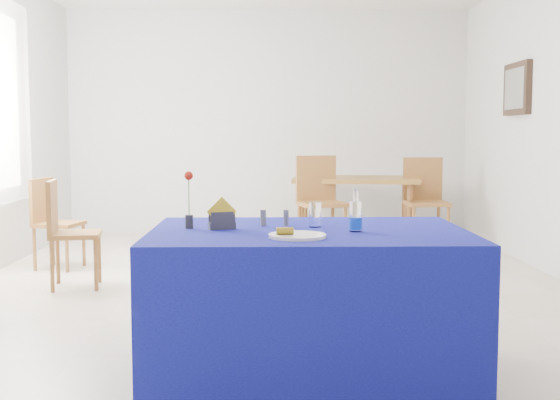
% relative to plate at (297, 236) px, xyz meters
% --- Properties ---
extents(floor, '(7.00, 7.00, 0.00)m').
position_rel_plate_xyz_m(floor, '(-0.12, 2.13, -0.77)').
color(floor, beige).
rests_on(floor, ground).
extents(room_shell, '(7.00, 7.00, 7.00)m').
position_rel_plate_xyz_m(room_shell, '(-0.12, 2.13, 0.98)').
color(room_shell, silver).
rests_on(room_shell, ground).
extents(picture_frame, '(0.06, 0.64, 0.52)m').
position_rel_plate_xyz_m(picture_frame, '(2.35, 3.73, 0.93)').
color(picture_frame, black).
rests_on(picture_frame, room_shell).
extents(picture_art, '(0.02, 0.52, 0.40)m').
position_rel_plate_xyz_m(picture_art, '(2.33, 3.73, 0.93)').
color(picture_art, '#998C66').
rests_on(picture_art, room_shell).
extents(plate, '(0.27, 0.27, 0.01)m').
position_rel_plate_xyz_m(plate, '(0.00, 0.00, 0.00)').
color(plate, white).
rests_on(plate, blue_table).
extents(drinking_glass, '(0.06, 0.06, 0.13)m').
position_rel_plate_xyz_m(drinking_glass, '(0.11, 0.38, 0.06)').
color(drinking_glass, white).
rests_on(drinking_glass, blue_table).
extents(salt_shaker, '(0.03, 0.03, 0.08)m').
position_rel_plate_xyz_m(salt_shaker, '(-0.16, 0.43, 0.04)').
color(salt_shaker, slate).
rests_on(salt_shaker, blue_table).
extents(pepper_shaker, '(0.03, 0.03, 0.08)m').
position_rel_plate_xyz_m(pepper_shaker, '(-0.04, 0.42, 0.04)').
color(pepper_shaker, slate).
rests_on(pepper_shaker, blue_table).
extents(blue_table, '(1.60, 1.10, 0.76)m').
position_rel_plate_xyz_m(blue_table, '(0.07, 0.27, -0.39)').
color(blue_table, navy).
rests_on(blue_table, floor).
extents(water_bottle, '(0.06, 0.06, 0.21)m').
position_rel_plate_xyz_m(water_bottle, '(0.30, 0.21, 0.06)').
color(water_bottle, white).
rests_on(water_bottle, blue_table).
extents(napkin_holder, '(0.15, 0.09, 0.17)m').
position_rel_plate_xyz_m(napkin_holder, '(-0.37, 0.30, 0.04)').
color(napkin_holder, '#3D3D42').
rests_on(napkin_holder, blue_table).
extents(rose_vase, '(0.05, 0.05, 0.29)m').
position_rel_plate_xyz_m(rose_vase, '(-0.54, 0.33, 0.13)').
color(rose_vase, '#29292F').
rests_on(rose_vase, blue_table).
extents(oak_table, '(1.51, 1.06, 0.76)m').
position_rel_plate_xyz_m(oak_table, '(0.89, 4.84, -0.09)').
color(oak_table, olive).
rests_on(oak_table, floor).
extents(chair_bg_left, '(0.56, 0.56, 1.02)m').
position_rel_plate_xyz_m(chair_bg_left, '(0.43, 4.32, -0.18)').
color(chair_bg_left, '#9B662D').
rests_on(chair_bg_left, floor).
extents(chair_bg_right, '(0.46, 0.46, 0.99)m').
position_rel_plate_xyz_m(chair_bg_right, '(1.62, 4.50, -0.19)').
color(chair_bg_right, '#9B662D').
rests_on(chair_bg_right, floor).
extents(chair_win_a, '(0.45, 0.45, 0.88)m').
position_rel_plate_xyz_m(chair_win_a, '(-1.78, 2.41, -0.26)').
color(chair_win_a, '#9B662D').
rests_on(chair_win_a, floor).
extents(chair_win_b, '(0.45, 0.45, 0.84)m').
position_rel_plate_xyz_m(chair_win_b, '(-2.15, 3.26, -0.28)').
color(chair_win_b, '#9B662D').
rests_on(chair_win_b, floor).
extents(banana_pieces, '(0.08, 0.04, 0.04)m').
position_rel_plate_xyz_m(banana_pieces, '(-0.06, -0.01, 0.03)').
color(banana_pieces, gold).
rests_on(banana_pieces, plate).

